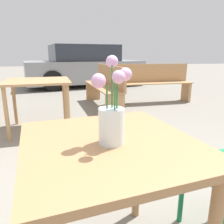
# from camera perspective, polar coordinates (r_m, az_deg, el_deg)

# --- Properties ---
(table_front) EXTENTS (0.78, 0.82, 0.71)m
(table_front) POSITION_cam_1_polar(r_m,az_deg,el_deg) (0.99, -0.68, -13.81)
(table_front) COLOR #9E7047
(table_front) RESTS_ON ground_plane
(flower_vase) EXTENTS (0.15, 0.15, 0.35)m
(flower_vase) POSITION_cam_1_polar(r_m,az_deg,el_deg) (0.87, -0.01, -1.64)
(flower_vase) COLOR silver
(flower_vase) RESTS_ON table_front
(bench_middle) EXTENTS (1.74, 0.43, 0.85)m
(bench_middle) POSITION_cam_1_polar(r_m,az_deg,el_deg) (5.00, 10.59, 7.84)
(bench_middle) COLOR tan
(bench_middle) RESTS_ON ground_plane
(bench_far) EXTENTS (0.42, 1.85, 0.85)m
(bench_far) POSITION_cam_1_polar(r_m,az_deg,el_deg) (4.41, -1.70, 7.21)
(bench_far) COLOR tan
(bench_far) RESTS_ON ground_plane
(table_back) EXTENTS (0.88, 0.83, 0.72)m
(table_back) POSITION_cam_1_polar(r_m,az_deg,el_deg) (3.22, -18.82, 6.09)
(table_back) COLOR tan
(table_back) RESTS_ON ground_plane
(parked_car) EXTENTS (4.03, 2.34, 1.35)m
(parked_car) POSITION_cam_1_polar(r_m,az_deg,el_deg) (7.73, -7.41, 11.69)
(parked_car) COLOR gray
(parked_car) RESTS_ON ground_plane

